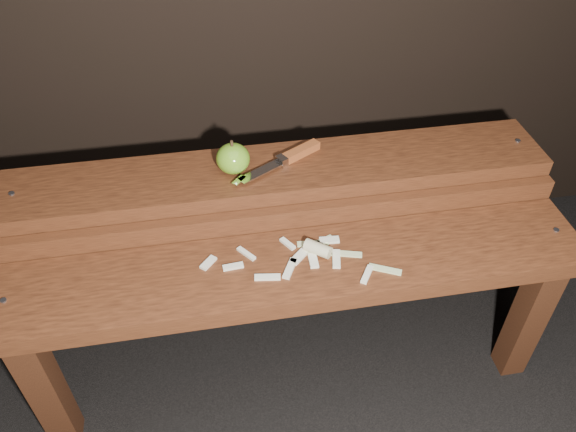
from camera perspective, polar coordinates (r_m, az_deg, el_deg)
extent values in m
plane|color=black|center=(1.49, 0.41, -14.59)|extent=(60.00, 60.00, 0.00)
cube|color=#381B0E|center=(1.32, -23.36, -15.82)|extent=(0.06, 0.06, 0.38)
cube|color=#381B0E|center=(1.44, 23.19, -9.47)|extent=(0.06, 0.06, 0.38)
cube|color=#482311|center=(1.14, 0.95, -5.52)|extent=(1.20, 0.20, 0.04)
cylinder|color=slate|center=(1.19, -26.95, -7.66)|extent=(0.01, 0.01, 0.00)
cylinder|color=slate|center=(1.32, 25.60, -1.30)|extent=(0.01, 0.01, 0.00)
cube|color=#381B0E|center=(1.48, -22.21, -5.18)|extent=(0.06, 0.06, 0.46)
cube|color=#381B0E|center=(1.58, 18.72, -0.35)|extent=(0.06, 0.06, 0.46)
cube|color=#482311|center=(1.19, -0.04, -0.20)|extent=(1.20, 0.02, 0.05)
cube|color=#482311|center=(1.25, -0.87, 4.36)|extent=(1.20, 0.18, 0.04)
cylinder|color=slate|center=(1.29, -26.27, 2.06)|extent=(0.01, 0.01, 0.00)
cylinder|color=slate|center=(1.41, 22.31, 7.08)|extent=(0.01, 0.01, 0.00)
ellipsoid|color=#61941E|center=(1.21, -5.61, 5.83)|extent=(0.07, 0.07, 0.07)
cylinder|color=#382314|center=(1.18, -5.74, 7.34)|extent=(0.01, 0.01, 0.01)
cube|color=brown|center=(1.26, 1.35, 6.57)|extent=(0.09, 0.07, 0.02)
cube|color=silver|center=(1.23, -0.63, 5.60)|extent=(0.03, 0.03, 0.02)
cube|color=silver|center=(1.20, -2.85, 4.50)|extent=(0.10, 0.07, 0.00)
cube|color=silver|center=(1.18, -4.98, 3.62)|extent=(0.03, 0.03, 0.00)
cube|color=beige|center=(1.14, 1.26, -4.01)|extent=(0.05, 0.05, 0.01)
cube|color=beige|center=(1.13, -8.10, -4.73)|extent=(0.04, 0.04, 0.01)
cube|color=beige|center=(1.17, 4.22, -2.46)|extent=(0.04, 0.02, 0.01)
cube|color=beige|center=(1.12, -5.60, -5.13)|extent=(0.04, 0.02, 0.01)
cube|color=beige|center=(1.13, 2.58, -4.54)|extent=(0.02, 0.04, 0.01)
cube|color=beige|center=(1.14, -4.26, -3.82)|extent=(0.04, 0.04, 0.01)
cube|color=beige|center=(1.13, 4.93, -4.36)|extent=(0.03, 0.05, 0.01)
cube|color=beige|center=(1.16, -0.04, -2.83)|extent=(0.03, 0.04, 0.01)
cube|color=beige|center=(1.11, 8.03, -5.90)|extent=(0.04, 0.05, 0.01)
cube|color=beige|center=(1.11, 0.19, -5.36)|extent=(0.04, 0.05, 0.01)
cube|color=beige|center=(1.10, -2.10, -6.23)|extent=(0.05, 0.02, 0.01)
cylinder|color=#C9BB8C|center=(1.14, 3.04, -3.33)|extent=(0.06, 0.05, 0.03)
cube|color=#BCC988|center=(1.15, 5.91, -3.84)|extent=(0.07, 0.03, 0.00)
cube|color=#BCC988|center=(1.15, 3.40, -3.69)|extent=(0.07, 0.03, 0.00)
cube|color=#BCC988|center=(1.16, 3.21, -2.73)|extent=(0.07, 0.04, 0.00)
cube|color=#BCC988|center=(1.16, 2.54, -2.80)|extent=(0.07, 0.02, 0.00)
cube|color=#BCC988|center=(1.13, 9.84, -5.37)|extent=(0.06, 0.04, 0.00)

